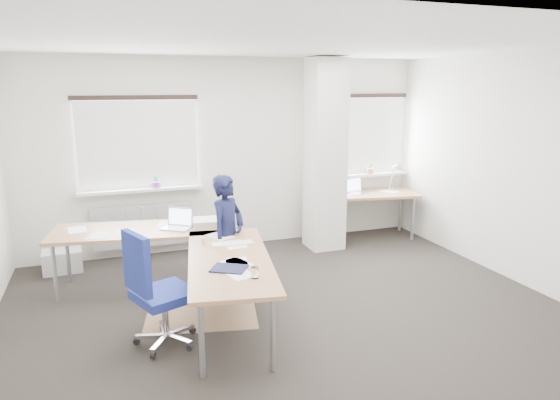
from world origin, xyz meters
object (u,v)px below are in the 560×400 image
object	(u,v)px
desk_main	(184,245)
desk_side	(373,195)
task_chair	(161,314)
person	(228,236)

from	to	relation	value
desk_main	desk_side	world-z (taller)	desk_side
desk_main	desk_side	size ratio (longest dim) A/B	1.98
task_chair	desk_main	bearing A→B (deg)	45.53
desk_main	person	distance (m)	0.54
desk_side	person	world-z (taller)	person
person	desk_main	bearing A→B (deg)	150.80
desk_main	person	xyz separation A→B (m)	(0.53, 0.12, 0.02)
person	task_chair	bearing A→B (deg)	-174.33
desk_side	task_chair	size ratio (longest dim) A/B	1.31
desk_main	task_chair	distance (m)	1.00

